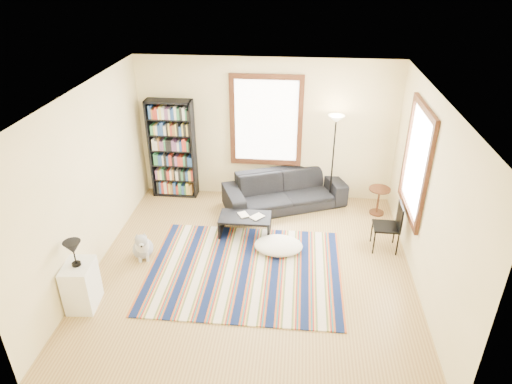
# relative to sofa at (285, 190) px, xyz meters

# --- Properties ---
(floor) EXTENTS (5.00, 5.00, 0.10)m
(floor) POSITION_rel_sofa_xyz_m (-0.41, -2.05, -0.39)
(floor) COLOR tan
(floor) RESTS_ON ground
(ceiling) EXTENTS (5.00, 5.00, 0.10)m
(ceiling) POSITION_rel_sofa_xyz_m (-0.41, -2.05, 2.51)
(ceiling) COLOR white
(ceiling) RESTS_ON floor
(wall_back) EXTENTS (5.00, 0.10, 2.80)m
(wall_back) POSITION_rel_sofa_xyz_m (-0.41, 0.50, 1.06)
(wall_back) COLOR #FFE5AB
(wall_back) RESTS_ON floor
(wall_front) EXTENTS (5.00, 0.10, 2.80)m
(wall_front) POSITION_rel_sofa_xyz_m (-0.41, -4.60, 1.06)
(wall_front) COLOR #FFE5AB
(wall_front) RESTS_ON floor
(wall_left) EXTENTS (0.10, 5.00, 2.80)m
(wall_left) POSITION_rel_sofa_xyz_m (-2.96, -2.05, 1.06)
(wall_left) COLOR #FFE5AB
(wall_left) RESTS_ON floor
(wall_right) EXTENTS (0.10, 5.00, 2.80)m
(wall_right) POSITION_rel_sofa_xyz_m (2.14, -2.05, 1.06)
(wall_right) COLOR #FFE5AB
(wall_right) RESTS_ON floor
(window_back) EXTENTS (1.20, 0.06, 1.60)m
(window_back) POSITION_rel_sofa_xyz_m (-0.41, 0.42, 1.26)
(window_back) COLOR white
(window_back) RESTS_ON wall_back
(window_right) EXTENTS (0.06, 1.20, 1.60)m
(window_right) POSITION_rel_sofa_xyz_m (2.06, -1.25, 1.26)
(window_right) COLOR white
(window_right) RESTS_ON wall_right
(rug) EXTENTS (3.02, 2.41, 0.02)m
(rug) POSITION_rel_sofa_xyz_m (-0.53, -2.15, -0.33)
(rug) COLOR #0C1840
(rug) RESTS_ON floor
(sofa) EXTENTS (1.74, 2.50, 0.68)m
(sofa) POSITION_rel_sofa_xyz_m (0.00, 0.00, 0.00)
(sofa) COLOR black
(sofa) RESTS_ON floor
(bookshelf) EXTENTS (0.90, 0.30, 2.00)m
(bookshelf) POSITION_rel_sofa_xyz_m (-2.25, 0.27, 0.66)
(bookshelf) COLOR black
(bookshelf) RESTS_ON floor
(coffee_table) EXTENTS (1.00, 0.73, 0.36)m
(coffee_table) POSITION_rel_sofa_xyz_m (-0.65, -1.09, -0.16)
(coffee_table) COLOR black
(coffee_table) RESTS_ON floor
(book_a) EXTENTS (0.25, 0.23, 0.02)m
(book_a) POSITION_rel_sofa_xyz_m (-0.75, -1.09, 0.03)
(book_a) COLOR beige
(book_a) RESTS_ON coffee_table
(book_b) EXTENTS (0.28, 0.29, 0.02)m
(book_b) POSITION_rel_sofa_xyz_m (-0.50, -1.04, 0.03)
(book_b) COLOR beige
(book_b) RESTS_ON coffee_table
(floor_cushion) EXTENTS (0.98, 0.86, 0.20)m
(floor_cushion) POSITION_rel_sofa_xyz_m (-0.03, -1.55, -0.24)
(floor_cushion) COLOR silver
(floor_cushion) RESTS_ON floor
(floor_lamp) EXTENTS (0.35, 0.35, 1.86)m
(floor_lamp) POSITION_rel_sofa_xyz_m (0.89, 0.10, 0.59)
(floor_lamp) COLOR black
(floor_lamp) RESTS_ON floor
(side_table) EXTENTS (0.47, 0.47, 0.54)m
(side_table) POSITION_rel_sofa_xyz_m (1.79, -0.13, -0.07)
(side_table) COLOR #451F11
(side_table) RESTS_ON floor
(folding_chair) EXTENTS (0.43, 0.41, 0.86)m
(folding_chair) POSITION_rel_sofa_xyz_m (1.74, -1.31, 0.09)
(folding_chair) COLOR black
(folding_chair) RESTS_ON floor
(white_cabinet) EXTENTS (0.42, 0.53, 0.70)m
(white_cabinet) POSITION_rel_sofa_xyz_m (-2.71, -3.16, 0.01)
(white_cabinet) COLOR white
(white_cabinet) RESTS_ON floor
(table_lamp) EXTENTS (0.30, 0.30, 0.38)m
(table_lamp) POSITION_rel_sofa_xyz_m (-2.71, -3.16, 0.55)
(table_lamp) COLOR black
(table_lamp) RESTS_ON white_cabinet
(dog) EXTENTS (0.51, 0.61, 0.52)m
(dog) POSITION_rel_sofa_xyz_m (-2.24, -1.93, -0.08)
(dog) COLOR #B4B4B4
(dog) RESTS_ON floor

